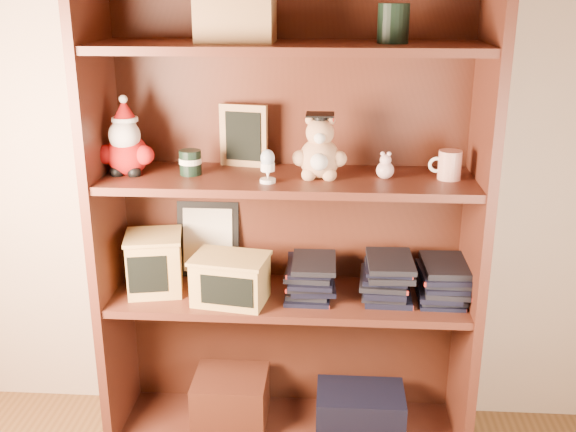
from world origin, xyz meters
name	(u,v)px	position (x,y,z in m)	size (l,w,h in m)	color
room_envelope	(201,77)	(0.00, 0.00, 1.41)	(3.04, 3.04, 2.51)	brown
bookcase	(288,223)	(0.00, 1.36, 0.78)	(1.20, 0.35, 1.60)	#502316
shelf_lower	(288,297)	(0.00, 1.30, 0.54)	(1.14, 0.33, 0.02)	#502316
shelf_upper	(288,180)	(0.00, 1.30, 0.94)	(1.14, 0.33, 0.02)	#502316
santa_plush	(126,145)	(-0.50, 1.30, 1.04)	(0.18, 0.13, 0.25)	#A50F0F
teachers_tin	(190,162)	(-0.30, 1.31, 0.99)	(0.07, 0.07, 0.08)	black
chalkboard_plaque	(244,137)	(-0.15, 1.42, 1.05)	(0.16, 0.10, 0.20)	#9E7547
egg_cup	(268,165)	(-0.06, 1.23, 1.00)	(0.05, 0.05, 0.10)	white
grad_teddy_bear	(320,153)	(0.10, 1.30, 1.03)	(0.17, 0.14, 0.20)	tan
pink_figurine	(385,168)	(0.30, 1.30, 0.98)	(0.05, 0.05, 0.09)	beige
teacher_mug	(449,165)	(0.49, 1.30, 0.99)	(0.10, 0.07, 0.09)	silver
certificate_frame	(208,239)	(-0.28, 1.44, 0.68)	(0.21, 0.05, 0.26)	black
treats_box	(155,263)	(-0.44, 1.30, 0.65)	(0.21, 0.21, 0.19)	tan
pencils_box	(230,279)	(-0.18, 1.24, 0.63)	(0.26, 0.20, 0.15)	tan
book_stack_left	(312,277)	(0.08, 1.30, 0.61)	(0.14, 0.20, 0.13)	black
book_stack_mid	(385,279)	(0.31, 1.30, 0.61)	(0.14, 0.20, 0.13)	black
book_stack_right	(443,280)	(0.50, 1.30, 0.61)	(0.14, 0.20, 0.13)	black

